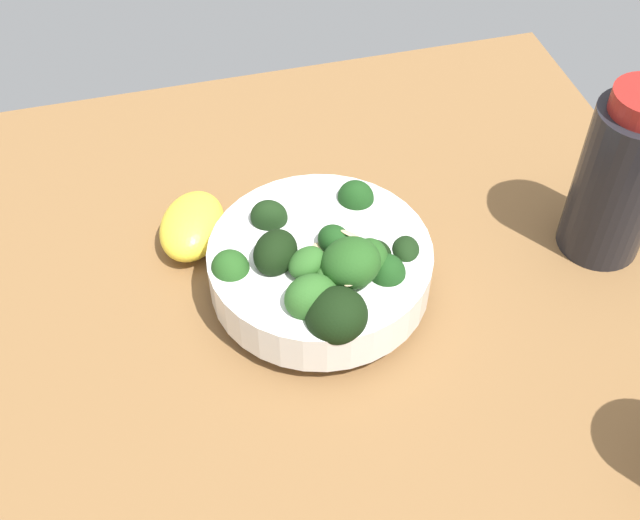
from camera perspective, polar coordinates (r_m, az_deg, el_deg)
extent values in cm
cube|color=brown|center=(69.10, 0.09, -5.21)|extent=(70.59, 70.59, 4.67)
cylinder|color=white|center=(68.46, 0.00, -1.88)|extent=(10.13, 10.13, 1.30)
cylinder|color=white|center=(66.50, 0.00, -0.44)|extent=(18.42, 18.42, 3.90)
cylinder|color=silver|center=(65.36, 0.00, 0.47)|extent=(15.77, 15.77, 0.80)
cylinder|color=#589D47|center=(66.87, 5.97, -0.27)|extent=(1.49, 1.32, 1.58)
ellipsoid|color=black|center=(65.76, 6.07, 0.61)|extent=(3.99, 3.44, 2.96)
cylinder|color=#589D47|center=(65.24, -3.11, -0.64)|extent=(2.00, 2.26, 1.96)
ellipsoid|color=black|center=(63.79, -3.18, 0.53)|extent=(5.57, 5.63, 3.99)
cylinder|color=#4A8F3C|center=(64.87, 4.65, -1.80)|extent=(1.63, 1.44, 1.44)
ellipsoid|color=#194216|center=(63.69, 4.73, -0.89)|extent=(4.13, 4.80, 4.36)
cylinder|color=#2F662B|center=(65.33, -6.24, -1.44)|extent=(1.76, 1.77, 1.16)
ellipsoid|color=#23511C|center=(64.22, -6.35, -0.58)|extent=(4.81, 4.13, 3.91)
cylinder|color=#4A8F3C|center=(63.87, -0.94, -1.06)|extent=(1.53, 1.46, 1.66)
ellipsoid|color=#2D6023|center=(62.77, -0.96, -0.18)|extent=(3.77, 4.30, 3.06)
cylinder|color=#4A8F3C|center=(68.41, -3.57, 2.17)|extent=(1.41, 1.52, 1.36)
ellipsoid|color=black|center=(67.34, -3.63, 3.07)|extent=(3.75, 4.45, 4.30)
cylinder|color=#3C7A32|center=(63.63, 2.14, -1.39)|extent=(1.71, 1.60, 1.50)
ellipsoid|color=#23511C|center=(62.16, 2.19, -0.20)|extent=(6.86, 6.40, 5.77)
cylinder|color=#4A8F3C|center=(62.59, -0.55, -3.77)|extent=(1.73, 1.71, 1.66)
ellipsoid|color=#2D6023|center=(61.15, -0.56, -2.69)|extent=(4.76, 6.36, 5.43)
cylinder|color=#2F662B|center=(70.29, 2.51, 3.62)|extent=(1.61, 1.66, 0.92)
ellipsoid|color=#194216|center=(69.34, 2.55, 4.44)|extent=(5.06, 4.62, 4.26)
cylinder|color=#3C7A32|center=(63.71, 0.75, -2.06)|extent=(1.39, 1.53, 1.40)
ellipsoid|color=#386B2B|center=(62.68, 0.76, -1.27)|extent=(3.50, 2.83, 3.23)
cylinder|color=#2F662B|center=(65.94, 1.00, 0.51)|extent=(1.29, 1.37, 1.65)
ellipsoid|color=#194216|center=(64.85, 1.02, 1.41)|extent=(4.17, 3.96, 3.76)
cylinder|color=#2F662B|center=(61.69, 0.96, -5.07)|extent=(1.76, 1.69, 1.72)
ellipsoid|color=black|center=(60.19, 0.99, -3.98)|extent=(7.32, 7.56, 5.61)
cylinder|color=#3C7A32|center=(64.64, 3.49, -0.86)|extent=(1.39, 1.64, 1.57)
ellipsoid|color=#23511C|center=(63.42, 3.56, 0.12)|extent=(4.42, 3.64, 4.08)
cylinder|color=#589D47|center=(65.71, 3.99, -0.43)|extent=(1.27, 1.29, 1.32)
ellipsoid|color=black|center=(64.69, 4.05, 0.38)|extent=(3.82, 4.00, 2.89)
ellipsoid|color=#DBBC84|center=(61.07, 2.33, -1.51)|extent=(1.83, 2.05, 0.94)
ellipsoid|color=#DBBC84|center=(64.24, 2.19, 1.82)|extent=(1.56, 1.81, 1.42)
ellipsoid|color=#DBBC84|center=(61.74, -1.34, -2.04)|extent=(1.84, 2.07, 0.45)
ellipsoid|color=#DBBC84|center=(65.06, 0.26, 0.89)|extent=(1.61, 2.07, 0.67)
ellipsoid|color=yellow|center=(72.47, -9.04, 2.41)|extent=(9.63, 8.25, 3.83)
cylinder|color=black|center=(72.17, 20.38, 5.18)|extent=(7.22, 7.22, 14.61)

